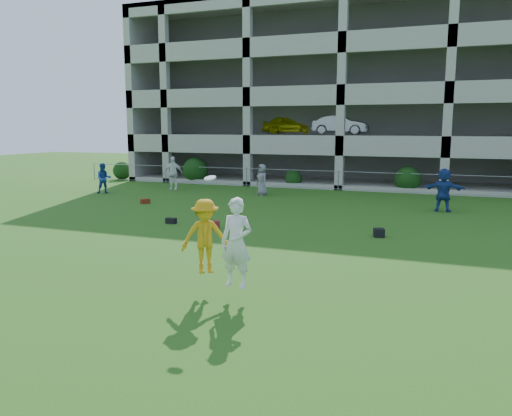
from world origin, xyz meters
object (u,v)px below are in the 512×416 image
at_px(bystander_c, 262,180).
at_px(crate_d, 379,233).
at_px(parking_garage, 363,97).
at_px(frisbee_contest, 216,238).
at_px(bystander_b, 173,173).
at_px(bystander_a, 104,178).
at_px(bystander_d, 444,190).

distance_m(bystander_c, crate_d, 11.50).
bearing_deg(parking_garage, frisbee_contest, -87.64).
bearing_deg(parking_garage, bystander_b, -128.66).
bearing_deg(crate_d, bystander_a, 159.18).
distance_m(bystander_c, frisbee_contest, 16.96).
relative_size(bystander_a, crate_d, 4.98).
height_order(bystander_a, crate_d, bystander_a).
bearing_deg(bystander_a, parking_garage, 10.78).
relative_size(bystander_c, bystander_d, 0.89).
bearing_deg(frisbee_contest, parking_garage, 92.36).
xyz_separation_m(bystander_a, bystander_c, (8.85, 2.46, 0.01)).
bearing_deg(crate_d, frisbee_contest, -109.87).
bearing_deg(frisbee_contest, bystander_d, 71.07).
bearing_deg(bystander_a, bystander_c, -23.81).
xyz_separation_m(bystander_b, crate_d, (13.49, -9.14, -0.87)).
height_order(bystander_c, bystander_d, bystander_d).
relative_size(bystander_d, crate_d, 5.68).
bearing_deg(frisbee_contest, bystander_a, 134.58).
relative_size(bystander_d, parking_garage, 0.07).
bearing_deg(bystander_d, bystander_b, -6.99).
bearing_deg(bystander_a, frisbee_contest, -84.74).
distance_m(bystander_d, frisbee_contest, 14.85).
height_order(bystander_b, parking_garage, parking_garage).
bearing_deg(bystander_c, bystander_b, -142.41).
bearing_deg(bystander_b, crate_d, -55.91).
height_order(bystander_a, frisbee_contest, frisbee_contest).
bearing_deg(bystander_c, bystander_d, 28.92).
bearing_deg(bystander_b, bystander_a, -156.31).
relative_size(crate_d, frisbee_contest, 0.14).
height_order(bystander_d, crate_d, bystander_d).
xyz_separation_m(bystander_b, bystander_d, (15.56, -2.69, -0.02)).
height_order(bystander_c, crate_d, bystander_c).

